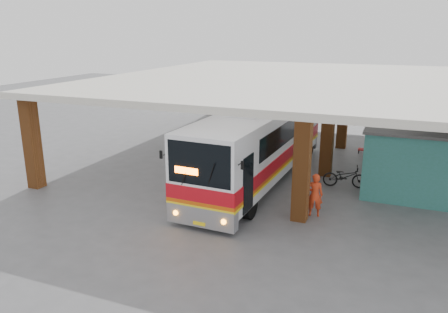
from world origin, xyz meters
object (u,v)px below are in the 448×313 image
pedestrian (315,195)px  red_chair (364,147)px  coach_bus (260,143)px  motorcycle (345,176)px

pedestrian → red_chair: (1.04, 10.44, -0.48)m
coach_bus → motorcycle: bearing=9.6°
motorcycle → red_chair: size_ratio=2.29×
pedestrian → red_chair: pedestrian is taller
coach_bus → pedestrian: 4.88m
coach_bus → pedestrian: bearing=-43.0°
motorcycle → pedestrian: size_ratio=1.14×
coach_bus → red_chair: 8.46m
red_chair → motorcycle: bearing=-92.4°
coach_bus → motorcycle: (4.08, 0.54, -1.39)m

